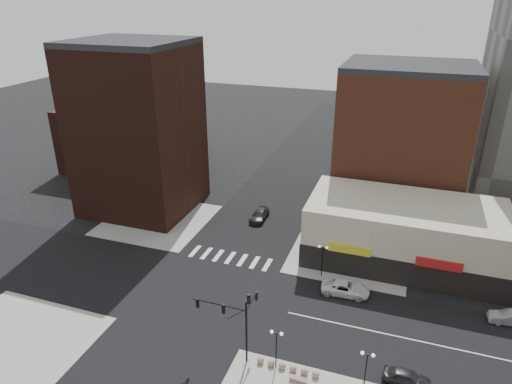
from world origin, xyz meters
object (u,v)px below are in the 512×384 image
(street_lamp_se_b, at_px, (367,362))
(dark_sedan_north, at_px, (259,215))
(dark_sedan_east, at_px, (407,377))
(white_suv, at_px, (345,288))
(stone_bench, at_px, (298,380))
(silver_sedan, at_px, (510,318))
(street_lamp_se_a, at_px, (276,340))
(street_lamp_ne, at_px, (323,253))
(traffic_signal, at_px, (238,315))

(street_lamp_se_b, xyz_separation_m, dark_sedan_north, (-18.98, 27.85, -2.54))
(dark_sedan_east, bearing_deg, white_suv, 34.06)
(dark_sedan_north, distance_m, stone_bench, 31.79)
(dark_sedan_north, bearing_deg, silver_sedan, -24.12)
(dark_sedan_east, xyz_separation_m, stone_bench, (-9.13, -3.00, -0.39))
(street_lamp_se_a, bearing_deg, street_lamp_ne, 86.42)
(white_suv, xyz_separation_m, silver_sedan, (17.15, 0.48, -0.05))
(street_lamp_se_b, height_order, white_suv, street_lamp_se_b)
(street_lamp_ne, distance_m, white_suv, 4.90)
(dark_sedan_north, bearing_deg, street_lamp_ne, -45.53)
(street_lamp_se_a, relative_size, dark_sedan_north, 0.81)
(street_lamp_ne, xyz_separation_m, dark_sedan_north, (-11.98, 11.85, -2.54))
(street_lamp_se_a, relative_size, silver_sedan, 0.97)
(street_lamp_se_b, xyz_separation_m, white_suv, (-3.69, 13.42, -2.53))
(white_suv, height_order, dark_sedan_north, white_suv)
(street_lamp_ne, xyz_separation_m, dark_sedan_east, (10.50, -14.00, -2.58))
(traffic_signal, relative_size, silver_sedan, 1.80)
(white_suv, xyz_separation_m, stone_bench, (-1.94, -14.42, -0.44))
(street_lamp_ne, bearing_deg, white_suv, -38.00)
(white_suv, bearing_deg, stone_bench, 168.99)
(stone_bench, bearing_deg, traffic_signal, 171.54)
(street_lamp_se_b, relative_size, dark_sedan_east, 1.00)
(street_lamp_ne, bearing_deg, dark_sedan_east, -53.13)
(street_lamp_se_b, xyz_separation_m, silver_sedan, (13.46, 13.90, -2.58))
(traffic_signal, bearing_deg, white_suv, 58.64)
(silver_sedan, bearing_deg, street_lamp_se_b, -48.96)
(traffic_signal, relative_size, street_lamp_ne, 1.87)
(street_lamp_se_a, distance_m, silver_sedan, 25.70)
(street_lamp_se_a, bearing_deg, stone_bench, -22.91)
(street_lamp_se_b, xyz_separation_m, stone_bench, (-5.63, -1.00, -2.97))
(street_lamp_se_b, relative_size, street_lamp_ne, 1.00)
(traffic_signal, relative_size, street_lamp_se_a, 1.87)
(street_lamp_se_a, xyz_separation_m, stone_bench, (2.37, -1.00, -2.97))
(traffic_signal, bearing_deg, street_lamp_se_a, -2.57)
(silver_sedan, xyz_separation_m, stone_bench, (-19.10, -14.90, -0.39))
(street_lamp_se_a, xyz_separation_m, street_lamp_se_b, (8.00, 0.00, 0.00))
(dark_sedan_east, relative_size, silver_sedan, 0.97)
(street_lamp_se_b, xyz_separation_m, dark_sedan_east, (3.50, 2.00, -2.58))
(traffic_signal, height_order, dark_sedan_north, traffic_signal)
(silver_sedan, bearing_deg, stone_bench, -56.92)
(white_suv, height_order, dark_sedan_east, white_suv)
(traffic_signal, relative_size, white_suv, 1.42)
(traffic_signal, distance_m, street_lamp_ne, 16.62)
(dark_sedan_east, distance_m, stone_bench, 9.62)
(street_lamp_ne, relative_size, dark_sedan_east, 1.00)
(traffic_signal, height_order, street_lamp_ne, traffic_signal)
(dark_sedan_east, distance_m, dark_sedan_north, 34.25)
(silver_sedan, bearing_deg, dark_sedan_north, -118.14)
(street_lamp_ne, height_order, silver_sedan, street_lamp_ne)
(traffic_signal, xyz_separation_m, dark_sedan_east, (15.26, 1.83, -4.25))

